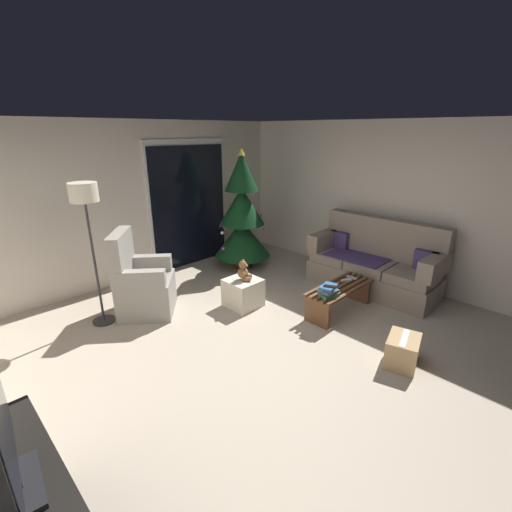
% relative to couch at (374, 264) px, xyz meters
% --- Properties ---
extents(ground_plane, '(7.00, 7.00, 0.00)m').
position_rel_couch_xyz_m(ground_plane, '(-2.32, -0.05, -0.40)').
color(ground_plane, '#B2A38E').
extents(wall_back, '(5.72, 0.12, 2.50)m').
position_rel_couch_xyz_m(wall_back, '(-2.32, 3.01, 0.85)').
color(wall_back, beige).
rests_on(wall_back, ground).
extents(wall_right, '(0.12, 6.00, 2.50)m').
position_rel_couch_xyz_m(wall_right, '(0.54, -0.05, 0.85)').
color(wall_right, beige).
rests_on(wall_right, ground).
extents(patio_door_frame, '(1.60, 0.02, 2.20)m').
position_rel_couch_xyz_m(patio_door_frame, '(-1.32, 2.94, 0.70)').
color(patio_door_frame, silver).
rests_on(patio_door_frame, ground).
extents(patio_door_glass, '(1.50, 0.02, 2.10)m').
position_rel_couch_xyz_m(patio_door_glass, '(-1.32, 2.92, 0.65)').
color(patio_door_glass, black).
rests_on(patio_door_glass, ground).
extents(couch, '(0.82, 1.95, 1.08)m').
position_rel_couch_xyz_m(couch, '(0.00, 0.00, 0.00)').
color(couch, gray).
rests_on(couch, ground).
extents(coffee_table, '(1.10, 0.40, 0.38)m').
position_rel_couch_xyz_m(coffee_table, '(-1.03, -0.06, -0.14)').
color(coffee_table, brown).
rests_on(coffee_table, ground).
extents(remote_silver, '(0.06, 0.16, 0.02)m').
position_rel_couch_xyz_m(remote_silver, '(-0.69, -0.03, -0.01)').
color(remote_silver, '#ADADB2').
rests_on(remote_silver, coffee_table).
extents(remote_white, '(0.16, 0.11, 0.02)m').
position_rel_couch_xyz_m(remote_white, '(-0.83, -0.02, -0.01)').
color(remote_white, silver).
rests_on(remote_white, coffee_table).
extents(book_stack, '(0.28, 0.23, 0.14)m').
position_rel_couch_xyz_m(book_stack, '(-1.40, -0.12, 0.05)').
color(book_stack, '#337042').
rests_on(book_stack, coffee_table).
extents(cell_phone, '(0.13, 0.16, 0.01)m').
position_rel_couch_xyz_m(cell_phone, '(-1.42, -0.14, 0.13)').
color(cell_phone, black).
rests_on(cell_phone, book_stack).
extents(christmas_tree, '(0.98, 0.98, 2.07)m').
position_rel_couch_xyz_m(christmas_tree, '(-0.80, 2.12, 0.51)').
color(christmas_tree, '#4C1E19').
rests_on(christmas_tree, ground).
extents(armchair, '(0.96, 0.96, 1.13)m').
position_rel_couch_xyz_m(armchair, '(-2.91, 1.80, 0.00)').
color(armchair, gray).
rests_on(armchair, ground).
extents(floor_lamp, '(0.32, 0.32, 1.78)m').
position_rel_couch_xyz_m(floor_lamp, '(-3.42, 1.93, 1.11)').
color(floor_lamp, '#2D2D30').
rests_on(floor_lamp, ground).
extents(television, '(0.24, 0.84, 0.61)m').
position_rel_couch_xyz_m(television, '(-4.81, -0.70, 0.66)').
color(television, black).
rests_on(television, media_shelf).
extents(ottoman, '(0.44, 0.44, 0.40)m').
position_rel_couch_xyz_m(ottoman, '(-1.83, 0.99, -0.20)').
color(ottoman, beige).
rests_on(ottoman, ground).
extents(teddy_bear_chestnut, '(0.21, 0.22, 0.29)m').
position_rel_couch_xyz_m(teddy_bear_chestnut, '(-1.83, 0.98, 0.12)').
color(teddy_bear_chestnut, brown).
rests_on(teddy_bear_chestnut, ottoman).
extents(cardboard_box_taped_mid_floor, '(0.48, 0.40, 0.31)m').
position_rel_couch_xyz_m(cardboard_box_taped_mid_floor, '(-1.54, -1.16, -0.25)').
color(cardboard_box_taped_mid_floor, tan).
rests_on(cardboard_box_taped_mid_floor, ground).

